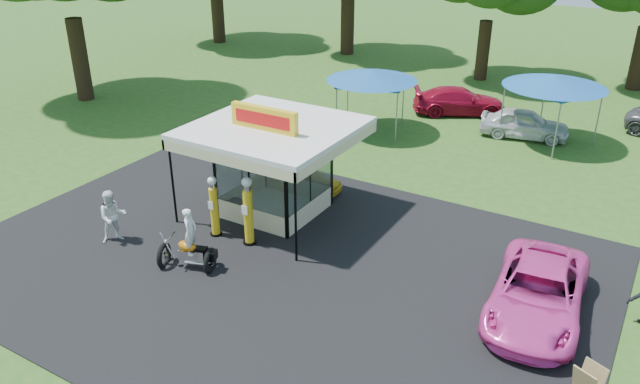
# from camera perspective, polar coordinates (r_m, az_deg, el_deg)

# --- Properties ---
(ground) EXTENTS (120.00, 120.00, 0.00)m
(ground) POSITION_cam_1_polar(r_m,az_deg,el_deg) (18.78, -7.71, -9.25)
(ground) COLOR #29541A
(ground) RESTS_ON ground
(asphalt_apron) EXTENTS (20.00, 14.00, 0.04)m
(asphalt_apron) POSITION_cam_1_polar(r_m,az_deg,el_deg) (20.09, -4.19, -6.46)
(asphalt_apron) COLOR black
(asphalt_apron) RESTS_ON ground
(gas_station_kiosk) EXTENTS (5.40, 5.40, 4.18)m
(gas_station_kiosk) POSITION_cam_1_polar(r_m,az_deg,el_deg) (22.47, -4.19, 2.25)
(gas_station_kiosk) COLOR white
(gas_station_kiosk) RESTS_ON ground
(gas_pump_left) EXTENTS (0.42, 0.42, 2.23)m
(gas_pump_left) POSITION_cam_1_polar(r_m,az_deg,el_deg) (21.40, -9.65, -1.43)
(gas_pump_left) COLOR black
(gas_pump_left) RESTS_ON ground
(gas_pump_right) EXTENTS (0.46, 0.46, 2.46)m
(gas_pump_right) POSITION_cam_1_polar(r_m,az_deg,el_deg) (20.66, -6.58, -1.91)
(gas_pump_right) COLOR black
(gas_pump_right) RESTS_ON ground
(motorcycle) EXTENTS (1.93, 1.37, 2.18)m
(motorcycle) POSITION_cam_1_polar(r_m,az_deg,el_deg) (19.78, -11.84, -4.75)
(motorcycle) COLOR black
(motorcycle) RESTS_ON ground
(spare_tires) EXTENTS (0.92, 0.76, 0.74)m
(spare_tires) POSITION_cam_1_polar(r_m,az_deg,el_deg) (22.88, -7.63, -1.41)
(spare_tires) COLOR black
(spare_tires) RESTS_ON ground
(kiosk_car) EXTENTS (2.82, 1.13, 0.96)m
(kiosk_car) POSITION_cam_1_polar(r_m,az_deg,el_deg) (24.68, -1.18, 1.21)
(kiosk_car) COLOR gold
(kiosk_car) RESTS_ON ground
(pink_sedan) EXTENTS (2.88, 5.40, 1.44)m
(pink_sedan) POSITION_cam_1_polar(r_m,az_deg,el_deg) (18.42, 19.29, -8.69)
(pink_sedan) COLOR #F241AD
(pink_sedan) RESTS_ON ground
(spectator_west) EXTENTS (1.10, 1.15, 1.86)m
(spectator_west) POSITION_cam_1_polar(r_m,az_deg,el_deg) (21.95, -18.42, -2.15)
(spectator_west) COLOR white
(spectator_west) RESTS_ON ground
(bg_car_b) EXTENTS (5.16, 4.10, 1.40)m
(bg_car_b) POSITION_cam_1_polar(r_m,az_deg,el_deg) (34.40, 12.59, 8.13)
(bg_car_b) COLOR #A30C28
(bg_car_b) RESTS_ON ground
(bg_car_c) EXTENTS (4.36, 2.36, 1.41)m
(bg_car_c) POSITION_cam_1_polar(r_m,az_deg,el_deg) (31.68, 18.19, 5.96)
(bg_car_c) COLOR silver
(bg_car_c) RESTS_ON ground
(tent_west) EXTENTS (4.41, 4.41, 3.08)m
(tent_west) POSITION_cam_1_polar(r_m,az_deg,el_deg) (30.54, 4.77, 10.56)
(tent_west) COLOR gray
(tent_west) RESTS_ON ground
(tent_east) EXTENTS (4.67, 4.67, 3.27)m
(tent_east) POSITION_cam_1_polar(r_m,az_deg,el_deg) (30.73, 20.69, 9.43)
(tent_east) COLOR gray
(tent_east) RESTS_ON ground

